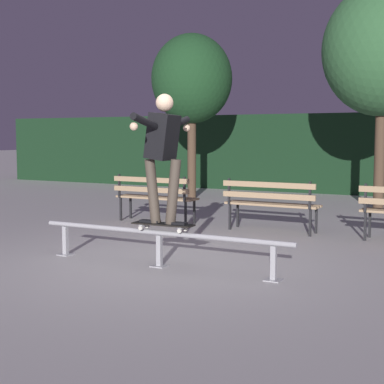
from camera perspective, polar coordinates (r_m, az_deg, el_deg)
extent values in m
plane|color=#ADAAA8|center=(7.26, -2.64, -7.13)|extent=(90.00, 90.00, 0.00)
cube|color=black|center=(16.67, 15.50, 3.68)|extent=(24.00, 1.20, 2.21)
cylinder|color=#9E9EA3|center=(7.06, -3.25, -4.03)|extent=(3.46, 0.06, 0.06)
cube|color=#9E9EA3|center=(7.96, -12.37, -4.71)|extent=(0.06, 0.06, 0.39)
cube|color=#9E9EA3|center=(7.99, -12.35, -6.04)|extent=(0.18, 0.18, 0.01)
cube|color=#9E9EA3|center=(7.10, -3.24, -5.82)|extent=(0.06, 0.06, 0.39)
cube|color=#9E9EA3|center=(7.14, -3.23, -7.30)|extent=(0.18, 0.18, 0.01)
cube|color=#9E9EA3|center=(6.48, 8.05, -6.98)|extent=(0.06, 0.06, 0.39)
cube|color=#9E9EA3|center=(6.52, 8.03, -8.59)|extent=(0.18, 0.18, 0.01)
cube|color=black|center=(7.02, -2.88, -3.19)|extent=(0.79, 0.24, 0.02)
cube|color=black|center=(7.02, -2.88, -3.11)|extent=(0.77, 0.23, 0.00)
cube|color=#9E9EA3|center=(6.90, -0.94, -3.49)|extent=(0.06, 0.17, 0.02)
cube|color=#9E9EA3|center=(7.15, -4.76, -3.19)|extent=(0.06, 0.17, 0.02)
cylinder|color=beige|center=(6.84, -1.24, -3.87)|extent=(0.05, 0.03, 0.05)
cylinder|color=beige|center=(6.98, -0.65, -3.68)|extent=(0.05, 0.03, 0.05)
cylinder|color=beige|center=(7.09, -5.08, -3.56)|extent=(0.05, 0.03, 0.05)
cylinder|color=beige|center=(7.22, -4.44, -3.38)|extent=(0.05, 0.03, 0.05)
cube|color=black|center=(6.93, -1.57, -3.10)|extent=(0.26, 0.11, 0.03)
cube|color=black|center=(7.10, -4.16, -2.90)|extent=(0.26, 0.11, 0.03)
cylinder|color=#473D33|center=(6.90, -1.88, 0.00)|extent=(0.21, 0.13, 0.79)
cylinder|color=#473D33|center=(7.04, -3.90, 0.10)|extent=(0.21, 0.13, 0.79)
cube|color=black|center=(6.94, -2.93, 5.49)|extent=(0.35, 0.37, 0.57)
cylinder|color=black|center=(6.61, -4.51, 6.86)|extent=(0.11, 0.61, 0.21)
cylinder|color=black|center=(7.28, -1.50, 6.75)|extent=(0.11, 0.61, 0.21)
sphere|color=beige|center=(6.36, -5.77, 6.45)|extent=(0.09, 0.09, 0.09)
sphere|color=beige|center=(7.53, -0.53, 6.34)|extent=(0.09, 0.09, 0.09)
sphere|color=beige|center=(6.93, -2.72, 8.79)|extent=(0.21, 0.21, 0.21)
cube|color=black|center=(10.50, 0.22, -1.96)|extent=(0.04, 0.04, 0.44)
cube|color=black|center=(10.22, -0.65, -2.17)|extent=(0.04, 0.04, 0.44)
cube|color=black|center=(10.14, -0.76, 0.27)|extent=(0.04, 0.04, 0.44)
cube|color=black|center=(11.24, -6.08, -1.49)|extent=(0.04, 0.04, 0.44)
cube|color=black|center=(10.98, -7.04, -1.67)|extent=(0.04, 0.04, 0.44)
cube|color=black|center=(10.91, -7.19, 0.60)|extent=(0.04, 0.04, 0.44)
cube|color=#A38460|center=(10.81, -3.10, -0.48)|extent=(1.60, 0.12, 0.04)
cube|color=#A38460|center=(10.69, -3.50, -0.55)|extent=(1.60, 0.12, 0.04)
cube|color=#A38460|center=(10.58, -3.91, -0.62)|extent=(1.60, 0.12, 0.04)
cube|color=#A38460|center=(10.50, -4.12, 0.22)|extent=(1.60, 0.06, 0.09)
cube|color=#A38460|center=(10.49, -4.13, 1.20)|extent=(1.60, 0.06, 0.09)
cube|color=black|center=(9.67, 12.15, -2.74)|extent=(0.04, 0.04, 0.44)
cube|color=black|center=(9.36, 11.58, -2.99)|extent=(0.04, 0.04, 0.44)
cube|color=black|center=(9.27, 11.56, -0.34)|extent=(0.04, 0.04, 0.44)
cube|color=black|center=(10.16, 4.53, -2.23)|extent=(0.04, 0.04, 0.44)
cube|color=black|center=(9.87, 3.76, -2.45)|extent=(0.04, 0.04, 0.44)
cube|color=black|center=(9.78, 3.67, 0.07)|extent=(0.04, 0.04, 0.44)
cube|color=#A38460|center=(9.84, 8.22, -1.13)|extent=(1.60, 0.12, 0.04)
cube|color=#A38460|center=(9.71, 7.93, -1.21)|extent=(1.60, 0.12, 0.04)
cube|color=#A38460|center=(9.58, 7.63, -1.30)|extent=(1.60, 0.12, 0.04)
cube|color=#A38460|center=(9.50, 7.49, -0.37)|extent=(1.60, 0.06, 0.09)
cube|color=#A38460|center=(9.48, 7.50, 0.71)|extent=(1.60, 0.06, 0.09)
cube|color=black|center=(9.50, 17.13, -3.01)|extent=(0.04, 0.04, 0.44)
cube|color=black|center=(9.19, 16.72, -3.28)|extent=(0.04, 0.04, 0.44)
cube|color=black|center=(9.09, 16.74, -0.57)|extent=(0.04, 0.04, 0.44)
cylinder|color=#4C3828|center=(12.72, 18.03, 3.30)|extent=(0.22, 0.22, 2.31)
ellipsoid|color=#2D5B33|center=(12.84, 18.33, 13.19)|extent=(2.48, 2.48, 2.73)
cylinder|color=#4C3828|center=(14.82, -0.02, 3.58)|extent=(0.22, 0.22, 2.16)
ellipsoid|color=#193D1E|center=(14.88, -0.02, 11.12)|extent=(2.05, 2.05, 2.25)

